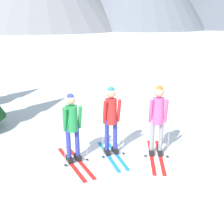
% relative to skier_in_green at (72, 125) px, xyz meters
% --- Properties ---
extents(ground_plane, '(400.00, 400.00, 0.00)m').
position_rel_skier_in_green_xyz_m(ground_plane, '(1.04, -0.04, -0.96)').
color(ground_plane, white).
extents(skier_in_green, '(0.93, 1.75, 1.71)m').
position_rel_skier_in_green_xyz_m(skier_in_green, '(0.00, 0.00, 0.00)').
color(skier_in_green, red).
rests_on(skier_in_green, ground).
extents(skier_in_red, '(0.63, 1.66, 1.77)m').
position_rel_skier_in_green_xyz_m(skier_in_red, '(0.96, 0.23, 0.02)').
color(skier_in_red, '#1E84D1').
rests_on(skier_in_red, ground).
extents(skier_in_pink, '(0.63, 1.79, 1.82)m').
position_rel_skier_in_green_xyz_m(skier_in_pink, '(2.08, 0.06, 0.07)').
color(skier_in_pink, red).
rests_on(skier_in_pink, ground).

